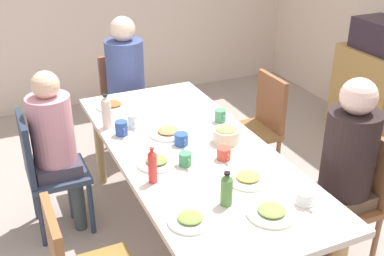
# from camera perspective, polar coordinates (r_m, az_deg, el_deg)

# --- Properties ---
(ground_plane) EXTENTS (6.60, 6.60, 0.00)m
(ground_plane) POSITION_cam_1_polar(r_m,az_deg,el_deg) (3.44, 0.00, -13.36)
(ground_plane) COLOR #A2938C
(dining_table) EXTENTS (2.21, 0.94, 0.74)m
(dining_table) POSITION_cam_1_polar(r_m,az_deg,el_deg) (3.06, 0.00, -3.72)
(dining_table) COLOR silver
(dining_table) RESTS_ON ground_plane
(chair_0) EXTENTS (0.40, 0.40, 0.90)m
(chair_0) POSITION_cam_1_polar(r_m,az_deg,el_deg) (3.42, -17.11, -4.52)
(chair_0) COLOR #333F56
(chair_0) RESTS_ON ground_plane
(person_0) EXTENTS (0.30, 0.30, 1.19)m
(person_0) POSITION_cam_1_polar(r_m,az_deg,el_deg) (3.34, -16.01, -1.33)
(person_0) COLOR #393F45
(person_0) RESTS_ON ground_plane
(chair_1) EXTENTS (0.40, 0.40, 0.90)m
(chair_1) POSITION_cam_1_polar(r_m,az_deg,el_deg) (3.18, 18.58, -7.32)
(chair_1) COLOR brown
(chair_1) RESTS_ON ground_plane
(person_1) EXTENTS (0.31, 0.31, 1.28)m
(person_1) POSITION_cam_1_polar(r_m,az_deg,el_deg) (2.99, 18.00, -3.66)
(person_1) COLOR brown
(person_1) RESTS_ON ground_plane
(chair_2) EXTENTS (0.40, 0.40, 0.90)m
(chair_2) POSITION_cam_1_polar(r_m,az_deg,el_deg) (4.39, -8.04, 3.43)
(chair_2) COLOR #946231
(chair_2) RESTS_ON ground_plane
(person_2) EXTENTS (0.33, 0.33, 1.28)m
(person_2) POSITION_cam_1_polar(r_m,az_deg,el_deg) (4.21, -7.90, 6.26)
(person_2) COLOR #434045
(person_2) RESTS_ON ground_plane
(chair_3) EXTENTS (0.40, 0.40, 0.90)m
(chair_3) POSITION_cam_1_polar(r_m,az_deg,el_deg) (3.93, 8.02, 0.61)
(chair_3) COLOR olive
(chair_3) RESTS_ON ground_plane
(plate_0) EXTENTS (0.26, 0.26, 0.04)m
(plate_0) POSITION_cam_1_polar(r_m,az_deg,el_deg) (3.21, -2.86, -0.49)
(plate_0) COLOR silver
(plate_0) RESTS_ON dining_table
(plate_1) EXTENTS (0.25, 0.25, 0.04)m
(plate_1) POSITION_cam_1_polar(r_m,az_deg,el_deg) (2.72, 6.69, -5.98)
(plate_1) COLOR white
(plate_1) RESTS_ON dining_table
(plate_2) EXTENTS (0.23, 0.23, 0.04)m
(plate_2) POSITION_cam_1_polar(r_m,az_deg,el_deg) (2.40, -0.22, -10.84)
(plate_2) COLOR white
(plate_2) RESTS_ON dining_table
(plate_3) EXTENTS (0.24, 0.24, 0.04)m
(plate_3) POSITION_cam_1_polar(r_m,az_deg,el_deg) (3.67, -9.45, 2.68)
(plate_3) COLOR silver
(plate_3) RESTS_ON dining_table
(plate_4) EXTENTS (0.26, 0.26, 0.04)m
(plate_4) POSITION_cam_1_polar(r_m,az_deg,el_deg) (2.48, 9.47, -9.88)
(plate_4) COLOR silver
(plate_4) RESTS_ON dining_table
(plate_5) EXTENTS (0.24, 0.24, 0.04)m
(plate_5) POSITION_cam_1_polar(r_m,az_deg,el_deg) (2.87, -4.24, -4.06)
(plate_5) COLOR silver
(plate_5) RESTS_ON dining_table
(bowl_0) EXTENTS (0.17, 0.17, 0.11)m
(bowl_0) POSITION_cam_1_polar(r_m,az_deg,el_deg) (3.09, 4.11, -0.80)
(bowl_0) COLOR beige
(bowl_0) RESTS_ON dining_table
(cup_0) EXTENTS (0.12, 0.08, 0.10)m
(cup_0) POSITION_cam_1_polar(r_m,az_deg,el_deg) (3.22, -8.41, -0.03)
(cup_0) COLOR #2D4F9E
(cup_0) RESTS_ON dining_table
(cup_1) EXTENTS (0.11, 0.08, 0.09)m
(cup_1) POSITION_cam_1_polar(r_m,az_deg,el_deg) (3.38, 3.41, 1.45)
(cup_1) COLOR #4B9564
(cup_1) RESTS_ON dining_table
(cup_2) EXTENTS (0.12, 0.09, 0.08)m
(cup_2) POSITION_cam_1_polar(r_m,az_deg,el_deg) (2.91, 3.83, -3.07)
(cup_2) COLOR #C84737
(cup_2) RESTS_ON dining_table
(cup_3) EXTENTS (0.11, 0.07, 0.09)m
(cup_3) POSITION_cam_1_polar(r_m,az_deg,el_deg) (3.32, -7.06, 0.84)
(cup_3) COLOR white
(cup_3) RESTS_ON dining_table
(cup_4) EXTENTS (0.13, 0.09, 0.07)m
(cup_4) POSITION_cam_1_polar(r_m,az_deg,el_deg) (2.57, 13.34, -8.15)
(cup_4) COLOR white
(cup_4) RESTS_ON dining_table
(cup_5) EXTENTS (0.11, 0.08, 0.08)m
(cup_5) POSITION_cam_1_polar(r_m,az_deg,el_deg) (2.83, -0.81, -3.75)
(cup_5) COLOR #439562
(cup_5) RESTS_ON dining_table
(cup_6) EXTENTS (0.12, 0.09, 0.08)m
(cup_6) POSITION_cam_1_polar(r_m,az_deg,el_deg) (3.06, -1.28, -1.36)
(cup_6) COLOR #2A50A5
(cup_6) RESTS_ON dining_table
(bottle_0) EXTENTS (0.06, 0.06, 0.19)m
(bottle_0) POSITION_cam_1_polar(r_m,az_deg,el_deg) (2.48, 4.15, -7.31)
(bottle_0) COLOR #4E7F3C
(bottle_0) RESTS_ON dining_table
(bottle_1) EXTENTS (0.05, 0.05, 0.22)m
(bottle_1) POSITION_cam_1_polar(r_m,az_deg,el_deg) (2.66, -4.74, -4.54)
(bottle_1) COLOR red
(bottle_1) RESTS_ON dining_table
(bottle_2) EXTENTS (0.07, 0.07, 0.24)m
(bottle_2) POSITION_cam_1_polar(r_m,az_deg,el_deg) (3.31, -10.17, 1.89)
(bottle_2) COLOR silver
(bottle_2) RESTS_ON dining_table
(side_cabinet) EXTENTS (0.70, 0.44, 0.90)m
(side_cabinet) POSITION_cam_1_polar(r_m,az_deg,el_deg) (4.89, 20.66, 3.63)
(side_cabinet) COLOR #AE8749
(side_cabinet) RESTS_ON ground_plane
(microwave) EXTENTS (0.48, 0.36, 0.28)m
(microwave) POSITION_cam_1_polar(r_m,az_deg,el_deg) (4.72, 21.80, 10.24)
(microwave) COLOR #2E222E
(microwave) RESTS_ON side_cabinet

